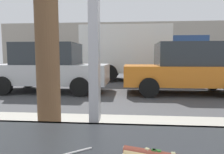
# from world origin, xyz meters

# --- Properties ---
(ground_plane) EXTENTS (60.00, 60.00, 0.00)m
(ground_plane) POSITION_xyz_m (0.00, 8.00, 0.00)
(ground_plane) COLOR #424244
(sidewalk_strip) EXTENTS (16.00, 2.80, 0.15)m
(sidewalk_strip) POSITION_xyz_m (0.00, 1.60, 0.07)
(sidewalk_strip) COLOR #9E998E
(sidewalk_strip) RESTS_ON ground
(building_facade_far) EXTENTS (28.00, 1.20, 4.94)m
(building_facade_far) POSITION_xyz_m (0.00, 21.44, 2.47)
(building_facade_far) COLOR #A89E8E
(building_facade_far) RESTS_ON ground
(loose_straw) EXTENTS (0.16, 0.12, 0.01)m
(loose_straw) POSITION_xyz_m (-0.03, -0.31, 0.97)
(loose_straw) COLOR white
(loose_straw) RESTS_ON window_counter
(parked_car_silver) EXTENTS (4.28, 1.97, 1.80)m
(parked_car_silver) POSITION_xyz_m (-2.78, 6.39, 0.90)
(parked_car_silver) COLOR #BCBCC1
(parked_car_silver) RESTS_ON ground
(parked_car_orange) EXTENTS (4.24, 1.98, 1.79)m
(parked_car_orange) POSITION_xyz_m (2.17, 6.39, 0.89)
(parked_car_orange) COLOR orange
(parked_car_orange) RESTS_ON ground
(box_truck) EXTENTS (6.45, 2.44, 2.92)m
(box_truck) POSITION_xyz_m (0.68, 10.43, 1.59)
(box_truck) COLOR silver
(box_truck) RESTS_ON ground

